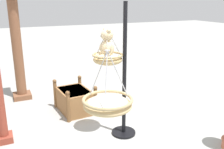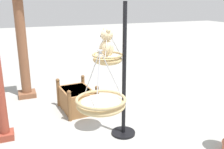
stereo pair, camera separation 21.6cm
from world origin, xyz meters
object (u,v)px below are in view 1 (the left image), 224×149
at_px(teddy_bear, 106,46).
at_px(greenhouse_pillar_left, 17,49).
at_px(hanging_basket_with_teddy, 108,59).
at_px(display_pole_central, 124,96).
at_px(wooden_planter_box, 75,100).
at_px(hanging_basket_left_high, 108,104).

bearing_deg(teddy_bear, greenhouse_pillar_left, 26.89).
height_order(hanging_basket_with_teddy, teddy_bear, teddy_bear).
distance_m(display_pole_central, teddy_bear, 0.95).
bearing_deg(wooden_planter_box, hanging_basket_with_teddy, -166.31).
bearing_deg(hanging_basket_with_teddy, hanging_basket_left_high, 156.43).
xyz_separation_m(teddy_bear, wooden_planter_box, (1.18, 0.26, -1.38)).
distance_m(display_pole_central, wooden_planter_box, 1.52).
height_order(greenhouse_pillar_left, wooden_planter_box, greenhouse_pillar_left).
xyz_separation_m(display_pole_central, hanging_basket_left_high, (-1.22, 0.85, 0.47)).
bearing_deg(teddy_bear, display_pole_central, -118.67).
relative_size(hanging_basket_with_teddy, teddy_bear, 1.13).
bearing_deg(greenhouse_pillar_left, teddy_bear, -153.11).
distance_m(teddy_bear, hanging_basket_left_high, 1.55).
bearing_deg(hanging_basket_left_high, wooden_planter_box, -6.92).
height_order(display_pole_central, teddy_bear, display_pole_central).
height_order(hanging_basket_left_high, greenhouse_pillar_left, greenhouse_pillar_left).
relative_size(hanging_basket_left_high, greenhouse_pillar_left, 0.28).
distance_m(hanging_basket_left_high, wooden_planter_box, 2.75).
relative_size(display_pole_central, wooden_planter_box, 2.43).
distance_m(teddy_bear, wooden_planter_box, 1.84).
relative_size(teddy_bear, wooden_planter_box, 0.52).
distance_m(hanging_basket_with_teddy, wooden_planter_box, 1.68).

